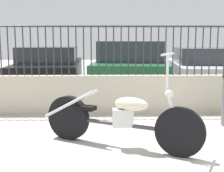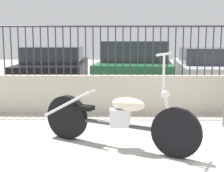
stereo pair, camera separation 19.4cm
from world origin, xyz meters
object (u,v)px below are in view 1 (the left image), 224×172
motorcycle_dark_grey (112,118)px  car_green (131,66)px  car_silver (205,69)px  car_black (50,68)px

motorcycle_dark_grey → car_green: size_ratio=0.49×
motorcycle_dark_grey → car_green: bearing=109.0°
motorcycle_dark_grey → car_green: 4.74m
car_green → car_silver: car_green is taller
motorcycle_dark_grey → car_silver: size_ratio=0.50×
car_green → car_silver: size_ratio=1.02×
car_silver → car_green: bearing=94.1°
motorcycle_dark_grey → car_green: car_green is taller
car_green → car_black: bearing=88.8°
car_black → car_green: car_green is taller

